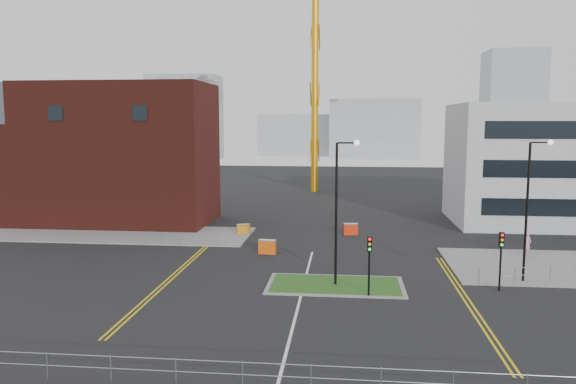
% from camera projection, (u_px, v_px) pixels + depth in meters
% --- Properties ---
extents(ground, '(200.00, 200.00, 0.00)m').
position_uv_depth(ground, '(292.00, 332.00, 27.66)').
color(ground, black).
rests_on(ground, ground).
extents(pavement_left, '(28.00, 8.00, 0.12)m').
position_uv_depth(pavement_left, '(98.00, 233.00, 51.40)').
color(pavement_left, slate).
rests_on(pavement_left, ground).
extents(island_kerb, '(8.60, 4.60, 0.08)m').
position_uv_depth(island_kerb, '(335.00, 285.00, 35.34)').
color(island_kerb, slate).
rests_on(island_kerb, ground).
extents(grass_island, '(8.00, 4.00, 0.12)m').
position_uv_depth(grass_island, '(335.00, 285.00, 35.34)').
color(grass_island, '#25511B').
rests_on(grass_island, ground).
extents(brick_building, '(24.20, 10.07, 14.24)m').
position_uv_depth(brick_building, '(93.00, 155.00, 56.76)').
color(brick_building, '#4A1912').
rests_on(brick_building, ground).
extents(streetlamp_island, '(1.46, 0.36, 9.18)m').
position_uv_depth(streetlamp_island, '(340.00, 201.00, 34.64)').
color(streetlamp_island, black).
rests_on(streetlamp_island, ground).
extents(streetlamp_right_near, '(1.46, 0.36, 9.18)m').
position_uv_depth(streetlamp_right_near, '(531.00, 199.00, 35.38)').
color(streetlamp_right_near, black).
rests_on(streetlamp_right_near, ground).
extents(traffic_light_island, '(0.28, 0.33, 3.65)m').
position_uv_depth(traffic_light_island, '(369.00, 254.00, 32.82)').
color(traffic_light_island, black).
rests_on(traffic_light_island, ground).
extents(traffic_light_right, '(0.28, 0.33, 3.65)m').
position_uv_depth(traffic_light_right, '(501.00, 250.00, 33.98)').
color(traffic_light_right, black).
rests_on(traffic_light_right, ground).
extents(railing_front, '(24.05, 0.05, 1.10)m').
position_uv_depth(railing_front, '(276.00, 370.00, 21.64)').
color(railing_front, gray).
rests_on(railing_front, ground).
extents(railing_left, '(6.05, 0.05, 1.10)m').
position_uv_depth(railing_left, '(181.00, 237.00, 46.45)').
color(railing_left, gray).
rests_on(railing_left, ground).
extents(centre_line, '(0.15, 30.00, 0.01)m').
position_uv_depth(centre_line, '(295.00, 318.00, 29.63)').
color(centre_line, silver).
rests_on(centre_line, ground).
extents(yellow_left_a, '(0.12, 24.00, 0.01)m').
position_uv_depth(yellow_left_a, '(175.00, 272.00, 38.44)').
color(yellow_left_a, gold).
rests_on(yellow_left_a, ground).
extents(yellow_left_b, '(0.12, 24.00, 0.01)m').
position_uv_depth(yellow_left_b, '(179.00, 273.00, 38.41)').
color(yellow_left_b, gold).
rests_on(yellow_left_b, ground).
extents(yellow_right_a, '(0.12, 20.00, 0.01)m').
position_uv_depth(yellow_right_a, '(464.00, 300.00, 32.61)').
color(yellow_right_a, gold).
rests_on(yellow_right_a, ground).
extents(yellow_right_b, '(0.12, 20.00, 0.01)m').
position_uv_depth(yellow_right_b, '(469.00, 300.00, 32.58)').
color(yellow_right_b, gold).
rests_on(yellow_right_b, ground).
extents(skyline_a, '(18.00, 12.00, 22.00)m').
position_uv_depth(skyline_a, '(185.00, 118.00, 148.73)').
color(skyline_a, gray).
rests_on(skyline_a, ground).
extents(skyline_b, '(24.00, 12.00, 16.00)m').
position_uv_depth(skyline_b, '(374.00, 129.00, 153.87)').
color(skyline_b, gray).
rests_on(skyline_b, ground).
extents(skyline_c, '(14.00, 12.00, 28.00)m').
position_uv_depth(skyline_c, '(512.00, 106.00, 144.59)').
color(skyline_c, gray).
rests_on(skyline_c, ground).
extents(skyline_d, '(30.00, 12.00, 12.00)m').
position_uv_depth(skyline_d, '(310.00, 135.00, 165.83)').
color(skyline_d, gray).
rests_on(skyline_d, ground).
extents(pedestrian, '(0.87, 0.82, 1.99)m').
position_uv_depth(pedestrian, '(527.00, 244.00, 42.71)').
color(pedestrian, pink).
rests_on(pedestrian, ground).
extents(barrier_left, '(1.23, 0.78, 0.99)m').
position_uv_depth(barrier_left, '(243.00, 229.00, 51.03)').
color(barrier_left, '#CD730B').
rests_on(barrier_left, ground).
extents(barrier_mid, '(1.38, 0.61, 1.12)m').
position_uv_depth(barrier_mid, '(267.00, 246.00, 43.72)').
color(barrier_mid, '#E4540C').
rests_on(barrier_mid, ground).
extents(barrier_right, '(1.32, 0.63, 1.06)m').
position_uv_depth(barrier_right, '(351.00, 229.00, 50.95)').
color(barrier_right, red).
rests_on(barrier_right, ground).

